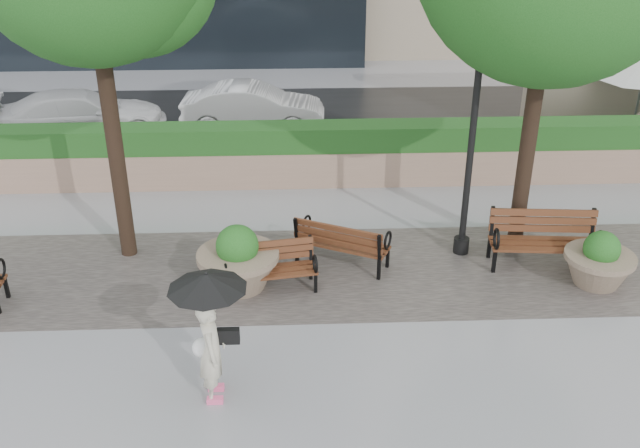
{
  "coord_description": "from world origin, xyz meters",
  "views": [
    {
      "loc": [
        -1.63,
        -7.81,
        6.42
      ],
      "look_at": [
        -1.18,
        2.7,
        1.1
      ],
      "focal_mm": 40.0,
      "sensor_mm": 36.0,
      "label": 1
    }
  ],
  "objects_px": {
    "planter_left": "(238,264)",
    "lamppost": "(470,159)",
    "car_left": "(81,115)",
    "pedestrian": "(210,324)",
    "car_right": "(253,108)",
    "planter_right": "(599,264)",
    "bench_3": "(542,251)",
    "bench_1": "(270,278)",
    "bench_2": "(342,252)"
  },
  "relations": [
    {
      "from": "planter_left",
      "to": "lamppost",
      "type": "bearing_deg",
      "value": 14.48
    },
    {
      "from": "car_left",
      "to": "pedestrian",
      "type": "distance_m",
      "value": 11.22
    },
    {
      "from": "planter_left",
      "to": "car_right",
      "type": "distance_m",
      "value": 8.03
    },
    {
      "from": "planter_left",
      "to": "planter_right",
      "type": "xyz_separation_m",
      "value": [
        6.08,
        -0.15,
        -0.07
      ]
    },
    {
      "from": "car_left",
      "to": "lamppost",
      "type": "bearing_deg",
      "value": -141.48
    },
    {
      "from": "planter_right",
      "to": "pedestrian",
      "type": "bearing_deg",
      "value": -157.4
    },
    {
      "from": "lamppost",
      "to": "planter_left",
      "type": "bearing_deg",
      "value": -165.52
    },
    {
      "from": "bench_3",
      "to": "car_right",
      "type": "xyz_separation_m",
      "value": [
        -5.41,
        7.54,
        0.32
      ]
    },
    {
      "from": "bench_1",
      "to": "bench_2",
      "type": "height_order",
      "value": "bench_2"
    },
    {
      "from": "bench_2",
      "to": "car_left",
      "type": "xyz_separation_m",
      "value": [
        -6.29,
        6.91,
        0.36
      ]
    },
    {
      "from": "lamppost",
      "to": "car_right",
      "type": "xyz_separation_m",
      "value": [
        -4.09,
        6.99,
        -1.23
      ]
    },
    {
      "from": "car_left",
      "to": "bench_2",
      "type": "bearing_deg",
      "value": -151.61
    },
    {
      "from": "bench_3",
      "to": "pedestrian",
      "type": "bearing_deg",
      "value": -144.65
    },
    {
      "from": "planter_right",
      "to": "pedestrian",
      "type": "height_order",
      "value": "pedestrian"
    },
    {
      "from": "planter_left",
      "to": "car_left",
      "type": "distance_m",
      "value": 8.83
    },
    {
      "from": "planter_left",
      "to": "car_right",
      "type": "bearing_deg",
      "value": 90.53
    },
    {
      "from": "bench_1",
      "to": "car_left",
      "type": "xyz_separation_m",
      "value": [
        -5.03,
        7.72,
        0.38
      ]
    },
    {
      "from": "car_left",
      "to": "pedestrian",
      "type": "height_order",
      "value": "pedestrian"
    },
    {
      "from": "bench_1",
      "to": "bench_3",
      "type": "distance_m",
      "value": 4.85
    },
    {
      "from": "bench_2",
      "to": "planter_left",
      "type": "distance_m",
      "value": 1.92
    },
    {
      "from": "car_right",
      "to": "pedestrian",
      "type": "relative_size",
      "value": 2.0
    },
    {
      "from": "bench_3",
      "to": "lamppost",
      "type": "xyz_separation_m",
      "value": [
        -1.32,
        0.55,
        1.55
      ]
    },
    {
      "from": "bench_2",
      "to": "car_left",
      "type": "height_order",
      "value": "car_left"
    },
    {
      "from": "planter_left",
      "to": "pedestrian",
      "type": "xyz_separation_m",
      "value": [
        -0.16,
        -2.75,
        0.7
      ]
    },
    {
      "from": "planter_left",
      "to": "pedestrian",
      "type": "distance_m",
      "value": 2.84
    },
    {
      "from": "planter_left",
      "to": "bench_1",
      "type": "bearing_deg",
      "value": -13.64
    },
    {
      "from": "bench_3",
      "to": "pedestrian",
      "type": "height_order",
      "value": "pedestrian"
    },
    {
      "from": "car_left",
      "to": "car_right",
      "type": "xyz_separation_m",
      "value": [
        4.43,
        0.44,
        -0.0
      ]
    },
    {
      "from": "bench_1",
      "to": "bench_3",
      "type": "relative_size",
      "value": 0.84
    },
    {
      "from": "bench_3",
      "to": "bench_2",
      "type": "bearing_deg",
      "value": -178.22
    },
    {
      "from": "bench_2",
      "to": "planter_left",
      "type": "relative_size",
      "value": 1.27
    },
    {
      "from": "bench_2",
      "to": "bench_3",
      "type": "height_order",
      "value": "bench_3"
    },
    {
      "from": "car_left",
      "to": "car_right",
      "type": "height_order",
      "value": "car_left"
    },
    {
      "from": "bench_1",
      "to": "car_right",
      "type": "height_order",
      "value": "car_right"
    },
    {
      "from": "planter_right",
      "to": "car_right",
      "type": "height_order",
      "value": "car_right"
    },
    {
      "from": "pedestrian",
      "to": "car_right",
      "type": "bearing_deg",
      "value": -2.08
    },
    {
      "from": "bench_3",
      "to": "car_left",
      "type": "relative_size",
      "value": 0.45
    },
    {
      "from": "planter_right",
      "to": "pedestrian",
      "type": "xyz_separation_m",
      "value": [
        -6.25,
        -2.6,
        0.76
      ]
    },
    {
      "from": "car_left",
      "to": "planter_left",
      "type": "bearing_deg",
      "value": -163.24
    },
    {
      "from": "bench_1",
      "to": "pedestrian",
      "type": "xyz_separation_m",
      "value": [
        -0.69,
        -2.62,
        0.9
      ]
    },
    {
      "from": "bench_1",
      "to": "lamppost",
      "type": "relative_size",
      "value": 0.39
    },
    {
      "from": "bench_1",
      "to": "bench_2",
      "type": "relative_size",
      "value": 0.93
    },
    {
      "from": "bench_2",
      "to": "car_right",
      "type": "bearing_deg",
      "value": -49.51
    },
    {
      "from": "car_left",
      "to": "car_right",
      "type": "bearing_deg",
      "value": -98.26
    },
    {
      "from": "bench_1",
      "to": "pedestrian",
      "type": "relative_size",
      "value": 0.86
    },
    {
      "from": "planter_left",
      "to": "car_left",
      "type": "bearing_deg",
      "value": 120.66
    },
    {
      "from": "pedestrian",
      "to": "bench_1",
      "type": "bearing_deg",
      "value": -16.4
    },
    {
      "from": "planter_left",
      "to": "planter_right",
      "type": "bearing_deg",
      "value": -1.37
    },
    {
      "from": "bench_2",
      "to": "planter_left",
      "type": "xyz_separation_m",
      "value": [
        -1.79,
        -0.68,
        0.19
      ]
    },
    {
      "from": "bench_2",
      "to": "bench_3",
      "type": "bearing_deg",
      "value": -156.86
    }
  ]
}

